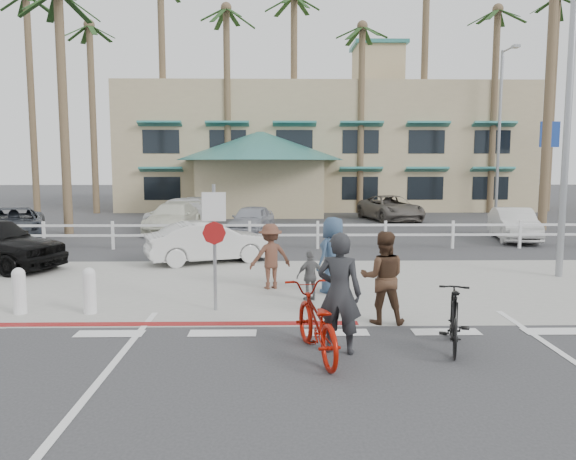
{
  "coord_description": "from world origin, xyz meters",
  "views": [
    {
      "loc": [
        -1.02,
        -9.1,
        3.02
      ],
      "look_at": [
        -0.78,
        3.64,
        1.5
      ],
      "focal_mm": 35.0,
      "sensor_mm": 36.0,
      "label": 1
    }
  ],
  "objects_px": {
    "bike_red": "(316,322)",
    "car_white_sedan": "(210,242)",
    "sign_post": "(215,241)",
    "bike_black": "(454,318)"
  },
  "relations": [
    {
      "from": "bike_black",
      "to": "sign_post",
      "type": "bearing_deg",
      "value": -15.55
    },
    {
      "from": "bike_black",
      "to": "car_white_sedan",
      "type": "height_order",
      "value": "car_white_sedan"
    },
    {
      "from": "sign_post",
      "to": "car_white_sedan",
      "type": "xyz_separation_m",
      "value": [
        -0.79,
        5.67,
        -0.82
      ]
    },
    {
      "from": "bike_black",
      "to": "bike_red",
      "type": "bearing_deg",
      "value": 22.97
    },
    {
      "from": "bike_red",
      "to": "car_white_sedan",
      "type": "relative_size",
      "value": 0.56
    },
    {
      "from": "bike_red",
      "to": "car_white_sedan",
      "type": "xyz_separation_m",
      "value": [
        -2.67,
        8.46,
        0.07
      ]
    },
    {
      "from": "car_white_sedan",
      "to": "bike_red",
      "type": "bearing_deg",
      "value": 176.7
    },
    {
      "from": "sign_post",
      "to": "car_white_sedan",
      "type": "bearing_deg",
      "value": 97.96
    },
    {
      "from": "sign_post",
      "to": "bike_black",
      "type": "relative_size",
      "value": 1.68
    },
    {
      "from": "sign_post",
      "to": "bike_black",
      "type": "xyz_separation_m",
      "value": [
        4.15,
        -2.49,
        -0.93
      ]
    }
  ]
}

